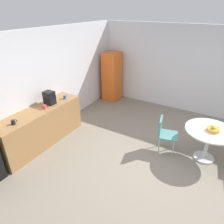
{
  "coord_description": "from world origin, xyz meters",
  "views": [
    {
      "loc": [
        -3.42,
        -0.97,
        3.05
      ],
      "look_at": [
        0.05,
        1.08,
        0.95
      ],
      "focal_mm": 33.03,
      "sensor_mm": 36.0,
      "label": 1
    }
  ],
  "objects": [
    {
      "name": "chair_teal",
      "position": [
        0.55,
        0.01,
        0.52
      ],
      "size": [
        0.5,
        0.5,
        0.83
      ],
      "color": "silver",
      "rests_on": "ground_plane"
    },
    {
      "name": "round_table",
      "position": [
        0.74,
        -0.9,
        0.59
      ],
      "size": [
        1.02,
        1.02,
        0.74
      ],
      "color": "silver",
      "rests_on": "ground_plane"
    },
    {
      "name": "wall_side_right",
      "position": [
        3.0,
        0.0,
        1.3
      ],
      "size": [
        0.1,
        6.0,
        2.6
      ],
      "primitive_type": "cube",
      "color": "silver",
      "rests_on": "ground_plane"
    },
    {
      "name": "wall_back",
      "position": [
        0.0,
        3.0,
        1.3
      ],
      "size": [
        6.0,
        0.1,
        2.6
      ],
      "primitive_type": "cube",
      "color": "silver",
      "rests_on": "ground_plane"
    },
    {
      "name": "locker_cabinet",
      "position": [
        2.55,
        2.55,
        0.83
      ],
      "size": [
        0.6,
        0.5,
        1.66
      ],
      "primitive_type": "cube",
      "color": "orange",
      "rests_on": "ground_plane"
    },
    {
      "name": "mug_green",
      "position": [
        0.17,
        2.55,
        0.95
      ],
      "size": [
        0.13,
        0.08,
        0.09
      ],
      "color": "#3F66BF",
      "rests_on": "counter_block"
    },
    {
      "name": "coffee_maker",
      "position": [
        -0.26,
        2.65,
        1.06
      ],
      "size": [
        0.2,
        0.24,
        0.32
      ],
      "primitive_type": "cube",
      "color": "black",
      "rests_on": "counter_block"
    },
    {
      "name": "fruit_bowl",
      "position": [
        0.72,
        -0.94,
        0.79
      ],
      "size": [
        0.26,
        0.26,
        0.13
      ],
      "color": "gold",
      "rests_on": "round_table"
    },
    {
      "name": "counter_block",
      "position": [
        -0.64,
        2.65,
        0.45
      ],
      "size": [
        2.24,
        0.6,
        0.9
      ],
      "primitive_type": "cube",
      "color": "#9E7042",
      "rests_on": "ground_plane"
    },
    {
      "name": "mug_white",
      "position": [
        -0.52,
        2.56,
        0.95
      ],
      "size": [
        0.13,
        0.08,
        0.09
      ],
      "color": "#D84C4C",
      "rests_on": "counter_block"
    },
    {
      "name": "ground_plane",
      "position": [
        0.0,
        0.0,
        0.0
      ],
      "size": [
        6.0,
        6.0,
        0.0
      ],
      "primitive_type": "plane",
      "color": "gray"
    },
    {
      "name": "mug_red",
      "position": [
        -1.34,
        2.57,
        0.95
      ],
      "size": [
        0.13,
        0.08,
        0.09
      ],
      "color": "black",
      "rests_on": "counter_block"
    }
  ]
}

